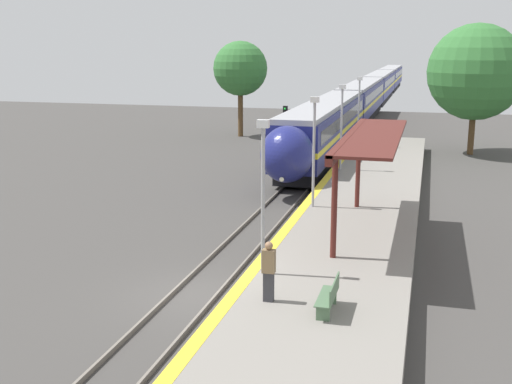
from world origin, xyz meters
name	(u,v)px	position (x,y,z in m)	size (l,w,h in m)	color
ground_plane	(196,295)	(0.00, 0.00, 0.00)	(120.00, 120.00, 0.00)	#423F3D
rail_left	(175,291)	(-0.72, 0.00, 0.07)	(0.08, 90.00, 0.15)	slate
rail_right	(217,295)	(0.72, 0.00, 0.07)	(0.08, 90.00, 0.15)	slate
train	(371,92)	(0.00, 59.71, 2.28)	(2.83, 95.53, 4.00)	black
platform_right	(324,295)	(4.14, 0.00, 0.43)	(5.09, 64.00, 0.87)	gray
platform_bench	(330,296)	(4.63, -2.16, 1.34)	(0.44, 1.56, 0.89)	#4C6B4C
person_waiting	(269,270)	(2.87, -1.85, 1.77)	(0.36, 0.23, 1.73)	#333338
railway_signal	(285,130)	(-2.01, 21.99, 2.47)	(0.28, 0.28, 4.01)	#59595E
lamppost_near	(263,186)	(2.16, 0.25, 3.65)	(0.36, 0.20, 4.81)	#9E9EA3
lamppost_mid	(314,144)	(2.16, 8.99, 3.65)	(0.36, 0.20, 4.81)	#9E9EA3
lamppost_far	(342,121)	(2.16, 17.74, 3.65)	(0.36, 0.20, 4.81)	#9E9EA3
lamppost_farthest	(359,107)	(2.16, 26.49, 3.65)	(0.36, 0.20, 4.81)	#9E9EA3
station_canopy	(365,141)	(4.62, 5.92, 4.32)	(2.02, 10.09, 3.72)	#511E19
background_tree_left	(240,69)	(-8.92, 35.18, 5.79)	(4.62, 4.62, 8.13)	brown
background_tree_right	(476,72)	(9.91, 30.60, 5.91)	(6.82, 6.82, 9.33)	brown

